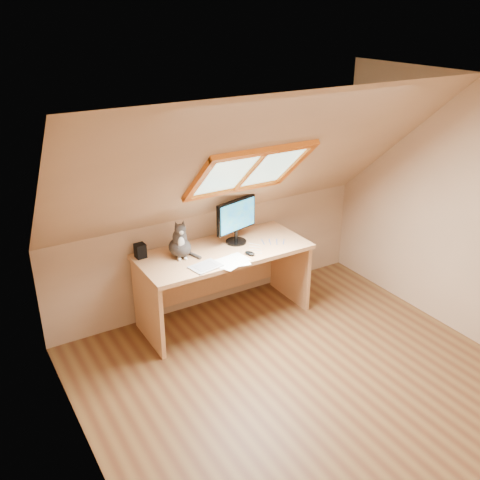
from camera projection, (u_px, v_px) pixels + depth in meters
ground at (315, 393)px, 4.38m from camera, size 3.50×3.50×0.00m
room_shell at (335, 237)px, 3.72m from camera, size 3.52×3.52×2.41m
desk at (220, 268)px, 5.26m from camera, size 1.66×0.73×0.76m
monitor at (236, 218)px, 5.16m from camera, size 0.48×0.20×0.45m
cat at (180, 243)px, 4.93m from camera, size 0.25×0.28×0.37m
desk_speaker at (140, 251)px, 4.93m from camera, size 0.10×0.10×0.13m
graphics_tablet at (206, 267)px, 4.78m from camera, size 0.30×0.24×0.01m
mouse at (250, 253)px, 5.00m from camera, size 0.10×0.12×0.03m
papers at (225, 263)px, 4.85m from camera, size 0.35×0.30×0.01m
cables at (266, 244)px, 5.21m from camera, size 0.51×0.26×0.01m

